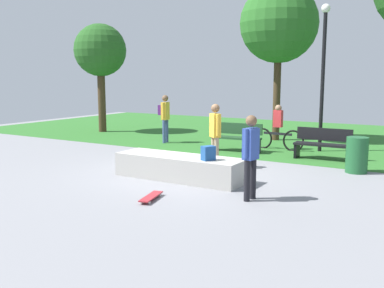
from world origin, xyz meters
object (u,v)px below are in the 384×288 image
Objects in this scene: park_bench_by_oak at (323,143)px; pedestrian_with_backpack at (165,114)px; skater_watching at (215,131)px; trash_bin at (357,155)px; skateboard_by_ledge at (151,197)px; tree_leaning_ash at (100,51)px; backpack_on_ledge at (208,153)px; park_bench_far_left at (237,137)px; concrete_ledge at (180,167)px; tree_broad_elm at (279,24)px; skater_performing_trick at (251,151)px; lamp_post at (323,64)px; cyclist_on_bicycle at (278,131)px.

park_bench_by_oak is 5.87m from pedestrian_with_backpack.
trash_bin is (3.34, 1.31, -0.54)m from skater_watching.
tree_leaning_ash reaches higher than skateboard_by_ledge.
park_bench_far_left is (-1.32, 4.35, -0.24)m from backpack_on_ledge.
concrete_ledge is 10.25m from tree_leaning_ash.
skateboard_by_ledge is at bearing -85.30° from tree_broad_elm.
park_bench_by_oak is 0.34× the size of tree_leaning_ash.
skater_watching is 3.63m from trash_bin.
lamp_post reaches higher than skater_performing_trick.
skateboard_by_ledge is 0.50× the size of park_bench_far_left.
skater_watching is at bearing -77.38° from park_bench_far_left.
tree_broad_elm is 7.66m from tree_leaning_ash.
trash_bin is 0.50× the size of cyclist_on_bicycle.
lamp_post reaches higher than skateboard_by_ledge.
skater_watching is 2.06× the size of skateboard_by_ledge.
pedestrian_with_backpack is at bearing 127.68° from concrete_ledge.
park_bench_far_left is at bearing 45.15° from backpack_on_ledge.
pedestrian_with_backpack is at bearing -170.66° from cyclist_on_bicycle.
park_bench_far_left is (-0.94, 6.00, 0.42)m from skateboard_by_ledge.
park_bench_far_left reaches higher than concrete_ledge.
skater_watching is 0.37× the size of lamp_post.
backpack_on_ledge is 10.86m from tree_leaning_ash.
lamp_post reaches higher than cyclist_on_bicycle.
pedestrian_with_backpack is (-4.01, 6.37, 0.99)m from skateboard_by_ledge.
skater_performing_trick is 0.96× the size of pedestrian_with_backpack.
park_bench_far_left is 2.75m from park_bench_by_oak.
trash_bin is at bearing -39.18° from cyclist_on_bicycle.
skater_performing_trick is 0.36× the size of lamp_post.
lamp_post is at bearing 31.53° from park_bench_far_left.
skateboard_by_ledge is at bearing -122.82° from trash_bin.
skateboard_by_ledge is 11.75m from tree_leaning_ash.
skater_performing_trick is (1.29, -0.66, 0.26)m from backpack_on_ledge.
lamp_post is at bearing 71.94° from concrete_ledge.
skateboard_by_ledge is at bearing -90.51° from cyclist_on_bicycle.
skateboard_by_ledge is at bearing -164.58° from backpack_on_ledge.
skater_watching is 3.45m from park_bench_by_oak.
cyclist_on_bicycle is at bearing 89.49° from skateboard_by_ledge.
backpack_on_ledge is 0.18× the size of pedestrian_with_backpack.
pedestrian_with_backpack is at bearing -169.04° from lamp_post.
tree_broad_elm is (-0.28, 7.33, 4.04)m from concrete_ledge.
lamp_post is 3.97m from trash_bin.
park_bench_by_oak is at bearing 61.48° from concrete_ledge.
trash_bin is at bearing 39.56° from concrete_ledge.
skater_watching is (0.13, 1.56, 0.71)m from concrete_ledge.
backpack_on_ledge is at bearing -81.41° from tree_broad_elm.
tree_leaning_ash is (-7.88, 4.33, 2.49)m from skater_watching.
cyclist_on_bicycle is (-1.75, 1.06, 0.15)m from park_bench_by_oak.
pedestrian_with_backpack is (4.21, -1.30, -2.43)m from tree_leaning_ash.
tree_leaning_ash is 5.03m from pedestrian_with_backpack.
skater_performing_trick is 3.93m from trash_bin.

